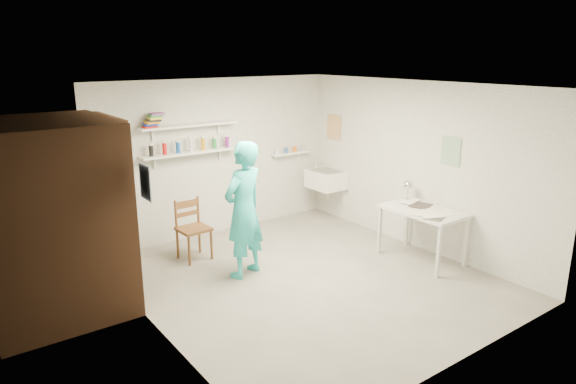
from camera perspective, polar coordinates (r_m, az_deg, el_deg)
floor at (r=6.60m, az=2.09°, el=-9.66°), size 4.00×4.50×0.02m
ceiling at (r=5.99m, az=2.31°, el=11.81°), size 4.00×4.50×0.02m
wall_back at (r=8.03m, az=-7.90°, el=3.86°), size 4.00×0.02×2.40m
wall_front at (r=4.72m, az=19.59°, el=-5.14°), size 4.00×0.02×2.40m
wall_left at (r=5.23m, az=-15.36°, el=-2.80°), size 0.02×4.50×2.40m
wall_right at (r=7.57m, az=14.21°, el=2.83°), size 0.02×4.50×2.40m
doorway_recess at (r=6.24m, az=-18.58°, el=-2.03°), size 0.02×0.90×2.00m
corridor_box at (r=6.07m, az=-24.98°, el=-2.69°), size 1.40×1.50×2.10m
door_lintel at (r=6.03m, az=-19.25°, el=7.56°), size 0.06×1.05×0.10m
door_jamb_near at (r=5.79m, az=-16.84°, el=-3.22°), size 0.06×0.10×2.00m
door_jamb_far at (r=6.71m, az=-19.76°, el=-0.95°), size 0.06×0.10×2.00m
shelf_lower at (r=7.67m, az=-10.76°, el=4.34°), size 1.50×0.22×0.03m
shelf_upper at (r=7.60m, az=-10.91°, el=7.30°), size 1.50×0.22×0.03m
ledge_shelf at (r=8.68m, az=0.26°, el=4.34°), size 0.70×0.14×0.03m
poster_left at (r=5.18m, az=-15.61°, el=1.06°), size 0.01×0.28×0.36m
poster_right_a at (r=8.73m, az=5.12°, el=7.19°), size 0.01×0.34×0.42m
poster_right_b at (r=7.17m, az=17.63°, el=4.34°), size 0.01×0.30×0.38m
belfast_sink at (r=8.66m, az=4.24°, el=1.42°), size 0.48×0.60×0.30m
man at (r=6.43m, az=-4.93°, el=-2.00°), size 0.74×0.60×1.74m
wall_clock at (r=6.56m, az=-5.40°, el=0.97°), size 0.31×0.14×0.31m
wooden_chair at (r=7.15m, az=-10.44°, el=-4.07°), size 0.43×0.41×0.87m
work_table at (r=7.25m, az=14.63°, el=-4.63°), size 0.66×1.09×0.73m
desk_lamp at (r=7.48m, az=13.23°, el=0.76°), size 0.14×0.14×0.14m
spray_cans at (r=7.65m, az=-10.80°, el=5.07°), size 1.26×0.06×0.17m
book_stack at (r=7.38m, az=-14.76°, el=7.71°), size 0.30×0.14×0.20m
ledge_pots at (r=8.67m, az=0.26°, el=4.72°), size 0.48×0.07×0.09m
papers at (r=7.13m, az=14.83°, el=-1.79°), size 0.30×0.22×0.02m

